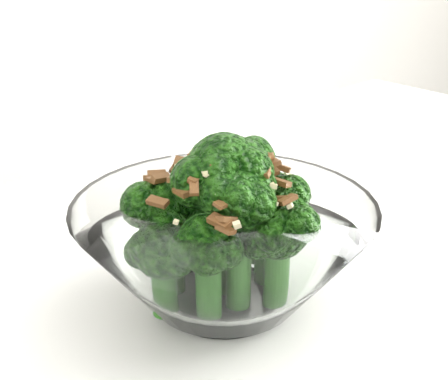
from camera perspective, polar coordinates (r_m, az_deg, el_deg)
name	(u,v)px	position (r m, az deg, el deg)	size (l,w,h in m)	color
broccoli_dish	(224,243)	(0.44, 0.03, -4.42)	(0.19, 0.19, 0.12)	white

